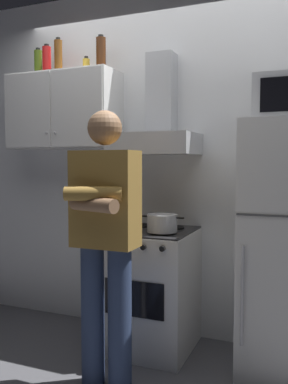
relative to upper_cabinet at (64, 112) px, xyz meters
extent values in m
plane|color=#4C4C51|center=(0.85, -0.37, -1.75)|extent=(7.00, 7.00, 0.00)
cube|color=white|center=(0.85, 0.23, -0.40)|extent=(4.80, 0.10, 2.70)
cube|color=silver|center=(0.00, 0.01, 0.00)|extent=(0.90, 0.34, 0.60)
cube|color=silver|center=(-0.22, -0.17, 0.00)|extent=(0.43, 0.01, 0.58)
cube|color=silver|center=(0.22, -0.17, 0.00)|extent=(0.43, 0.01, 0.58)
sphere|color=#B2B2B7|center=(-0.04, -0.18, -0.18)|extent=(0.02, 0.02, 0.02)
sphere|color=#B2B2B7|center=(0.04, -0.18, -0.18)|extent=(0.02, 0.02, 0.02)
cube|color=silver|center=(0.80, -0.12, -1.32)|extent=(0.60, 0.60, 0.85)
cube|color=black|center=(0.80, -0.12, -0.89)|extent=(0.59, 0.59, 0.01)
cube|color=black|center=(0.80, -0.43, -1.30)|extent=(0.42, 0.01, 0.24)
cylinder|color=black|center=(0.67, -0.24, -0.88)|extent=(0.16, 0.16, 0.01)
cylinder|color=black|center=(0.93, -0.24, -0.88)|extent=(0.16, 0.16, 0.01)
cylinder|color=black|center=(0.67, 0.00, -0.88)|extent=(0.16, 0.16, 0.01)
cylinder|color=black|center=(0.93, 0.00, -0.88)|extent=(0.16, 0.16, 0.01)
cylinder|color=black|center=(0.60, -0.44, -0.95)|extent=(0.04, 0.02, 0.04)
cylinder|color=black|center=(0.73, -0.44, -0.95)|extent=(0.04, 0.02, 0.04)
cylinder|color=black|center=(0.87, -0.44, -0.95)|extent=(0.04, 0.02, 0.04)
cylinder|color=black|center=(1.00, -0.44, -0.95)|extent=(0.04, 0.02, 0.04)
cube|color=#B7BABF|center=(0.80, -0.04, -0.27)|extent=(0.60, 0.44, 0.15)
cube|color=#B7BABF|center=(0.80, 0.10, 0.10)|extent=(0.20, 0.16, 0.60)
cylinder|color=silver|center=(1.50, -0.44, -1.19)|extent=(0.02, 0.02, 0.60)
cube|color=black|center=(1.71, -0.29, -0.01)|extent=(0.30, 0.01, 0.20)
cylinder|color=navy|center=(0.66, -0.72, -1.32)|extent=(0.14, 0.14, 0.85)
cylinder|color=navy|center=(0.84, -0.72, -1.32)|extent=(0.14, 0.14, 0.85)
cube|color=olive|center=(0.75, -0.72, -0.62)|extent=(0.38, 0.20, 0.56)
cylinder|color=olive|center=(0.75, -0.86, -0.58)|extent=(0.33, 0.17, 0.08)
cylinder|color=#8C6647|center=(0.75, -0.86, -0.64)|extent=(0.33, 0.17, 0.08)
sphere|color=#8C6647|center=(0.75, -0.72, -0.21)|extent=(0.20, 0.20, 0.20)
cylinder|color=#B7BABF|center=(0.93, -0.24, -0.82)|extent=(0.20, 0.20, 0.12)
cylinder|color=black|center=(0.80, -0.24, -0.78)|extent=(0.05, 0.01, 0.01)
cylinder|color=black|center=(1.06, -0.24, -0.78)|extent=(0.05, 0.01, 0.01)
cylinder|color=#47230F|center=(0.34, 0.01, 0.42)|extent=(0.07, 0.07, 0.24)
cylinder|color=black|center=(0.34, 0.01, 0.55)|extent=(0.04, 0.04, 0.02)
cylinder|color=gold|center=(0.20, 0.03, 0.35)|extent=(0.05, 0.05, 0.10)
cylinder|color=black|center=(0.20, 0.03, 0.41)|extent=(0.03, 0.03, 0.02)
cylinder|color=brown|center=(-0.03, -0.02, 0.43)|extent=(0.06, 0.06, 0.26)
cylinder|color=black|center=(-0.03, -0.02, 0.57)|extent=(0.04, 0.04, 0.02)
cylinder|color=red|center=(-0.15, 0.00, 0.41)|extent=(0.07, 0.07, 0.22)
cylinder|color=black|center=(-0.15, 0.00, 0.53)|extent=(0.04, 0.04, 0.02)
cylinder|color=#4C6B19|center=(-0.25, 0.02, 0.41)|extent=(0.06, 0.06, 0.21)
cylinder|color=black|center=(-0.25, 0.02, 0.52)|extent=(0.04, 0.04, 0.02)
camera|label=1|loc=(1.87, -2.85, -0.41)|focal=38.67mm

